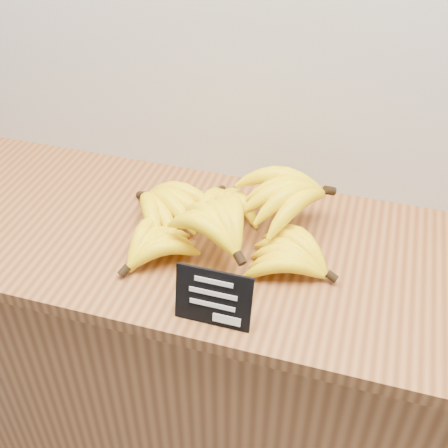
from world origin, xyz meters
TOP-DOWN VIEW (x-y plane):
  - counter at (0.08, 2.75)m, footprint 1.54×0.50m
  - counter_top at (0.08, 2.75)m, footprint 1.51×0.54m
  - chalkboard_sign at (0.11, 2.53)m, footprint 0.14×0.03m
  - banana_pile at (0.05, 2.76)m, footprint 0.48×0.34m

SIDE VIEW (x-z plane):
  - counter at x=0.08m, z-range 0.00..0.90m
  - counter_top at x=0.08m, z-range 0.90..0.93m
  - banana_pile at x=0.05m, z-range 0.92..1.05m
  - chalkboard_sign at x=0.11m, z-range 0.93..1.04m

